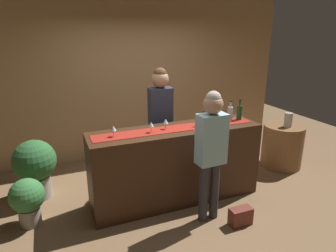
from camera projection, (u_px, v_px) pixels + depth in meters
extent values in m
plane|color=brown|center=(176.00, 198.00, 4.21)|extent=(10.00, 10.00, 0.00)
cube|color=tan|center=(135.00, 78.00, 5.44)|extent=(6.00, 0.12, 2.90)
cube|color=#3D2314|center=(176.00, 165.00, 4.05)|extent=(2.33, 0.60, 1.04)
cube|color=maroon|center=(176.00, 128.00, 3.89)|extent=(2.21, 0.28, 0.01)
cylinder|color=#194723|center=(239.00, 113.00, 4.24)|extent=(0.07, 0.07, 0.21)
cylinder|color=#194723|center=(240.00, 103.00, 4.20)|extent=(0.03, 0.03, 0.08)
cylinder|color=black|center=(240.00, 100.00, 4.18)|extent=(0.03, 0.03, 0.02)
cylinder|color=brown|center=(205.00, 118.00, 4.01)|extent=(0.07, 0.07, 0.21)
cylinder|color=brown|center=(205.00, 107.00, 3.97)|extent=(0.03, 0.03, 0.08)
cylinder|color=black|center=(205.00, 104.00, 3.95)|extent=(0.03, 0.03, 0.02)
cylinder|color=#B2C6C1|center=(230.00, 114.00, 4.17)|extent=(0.07, 0.07, 0.21)
cylinder|color=#B2C6C1|center=(231.00, 104.00, 4.13)|extent=(0.03, 0.03, 0.08)
cylinder|color=black|center=(231.00, 101.00, 4.11)|extent=(0.03, 0.03, 0.02)
cylinder|color=silver|center=(151.00, 132.00, 3.74)|extent=(0.06, 0.06, 0.00)
cylinder|color=silver|center=(151.00, 130.00, 3.73)|extent=(0.01, 0.01, 0.08)
cone|color=silver|center=(151.00, 124.00, 3.70)|extent=(0.07, 0.07, 0.06)
cylinder|color=silver|center=(114.00, 137.00, 3.59)|extent=(0.06, 0.06, 0.00)
cylinder|color=silver|center=(114.00, 134.00, 3.57)|extent=(0.01, 0.01, 0.08)
cone|color=silver|center=(113.00, 128.00, 3.55)|extent=(0.07, 0.07, 0.06)
cylinder|color=silver|center=(166.00, 129.00, 3.87)|extent=(0.06, 0.06, 0.00)
cylinder|color=silver|center=(166.00, 126.00, 3.85)|extent=(0.01, 0.01, 0.08)
cone|color=silver|center=(166.00, 121.00, 3.83)|extent=(0.07, 0.07, 0.06)
cylinder|color=#26262B|center=(166.00, 155.00, 4.62)|extent=(0.11, 0.11, 0.83)
cylinder|color=#26262B|center=(156.00, 157.00, 4.57)|extent=(0.11, 0.11, 0.83)
cube|color=#2D384C|center=(161.00, 110.00, 4.37)|extent=(0.35, 0.23, 0.66)
sphere|color=tan|center=(160.00, 79.00, 4.23)|extent=(0.25, 0.25, 0.25)
sphere|color=brown|center=(160.00, 74.00, 4.21)|extent=(0.19, 0.19, 0.19)
cylinder|color=#33333D|center=(203.00, 193.00, 3.61)|extent=(0.11, 0.11, 0.76)
cylinder|color=#33333D|center=(214.00, 190.00, 3.68)|extent=(0.11, 0.11, 0.76)
cube|color=#99D1E0|center=(211.00, 139.00, 3.44)|extent=(0.35, 0.21, 0.61)
sphere|color=tan|center=(213.00, 104.00, 3.31)|extent=(0.23, 0.23, 0.23)
sphere|color=#AD9E8E|center=(213.00, 99.00, 3.29)|extent=(0.18, 0.18, 0.18)
cylinder|color=brown|center=(282.00, 146.00, 5.12)|extent=(0.68, 0.68, 0.74)
cylinder|color=#B7B2A8|center=(288.00, 120.00, 4.91)|extent=(0.13, 0.13, 0.24)
cylinder|color=#9E9389|center=(38.00, 187.00, 4.20)|extent=(0.36, 0.36, 0.31)
sphere|color=#2D6633|center=(34.00, 161.00, 4.08)|extent=(0.58, 0.58, 0.58)
cylinder|color=#9E9389|center=(30.00, 216.00, 3.61)|extent=(0.25, 0.25, 0.22)
sphere|color=#387A3D|center=(27.00, 195.00, 3.53)|extent=(0.41, 0.41, 0.41)
cube|color=brown|center=(241.00, 216.00, 3.61)|extent=(0.28, 0.14, 0.22)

